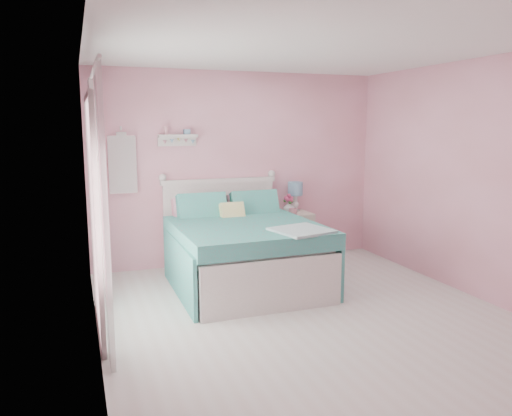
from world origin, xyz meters
TOP-DOWN VIEW (x-y plane):
  - floor at (0.00, 0.00)m, footprint 4.50×4.50m
  - room_shell at (0.00, 0.00)m, footprint 4.50×4.50m
  - bed at (-0.30, 1.23)m, footprint 1.63×2.04m
  - nightstand at (0.71, 2.00)m, footprint 0.47×0.47m
  - table_lamp at (0.78, 2.09)m, footprint 0.21×0.21m
  - vase at (0.65, 2.00)m, footprint 0.18×0.18m
  - teacup at (0.63, 1.83)m, footprint 0.11×0.11m
  - roses at (0.65, 2.00)m, footprint 0.14×0.11m
  - wall_shelf at (-0.85, 2.19)m, footprint 0.50×0.15m
  - hanging_dress at (-1.55, 2.18)m, footprint 0.34×0.03m
  - french_door at (-1.97, 0.40)m, footprint 0.04×1.32m
  - curtain_near at (-1.92, -0.34)m, footprint 0.04×0.40m
  - curtain_far at (-1.92, 1.14)m, footprint 0.04×0.40m

SIDE VIEW (x-z plane):
  - floor at x=0.00m, z-range 0.00..0.00m
  - nightstand at x=0.71m, z-range 0.00..0.69m
  - bed at x=-0.30m, z-range -0.19..0.99m
  - teacup at x=0.63m, z-range 0.69..0.77m
  - vase at x=0.65m, z-range 0.69..0.85m
  - roses at x=0.65m, z-range 0.83..0.95m
  - table_lamp at x=0.78m, z-range 0.77..1.18m
  - french_door at x=-1.97m, z-range -0.01..2.15m
  - curtain_near at x=-1.92m, z-range 0.02..2.34m
  - curtain_far at x=-1.92m, z-range 0.02..2.34m
  - hanging_dress at x=-1.55m, z-range 1.04..1.76m
  - room_shell at x=0.00m, z-range -0.67..3.83m
  - wall_shelf at x=-0.85m, z-range 1.61..1.86m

